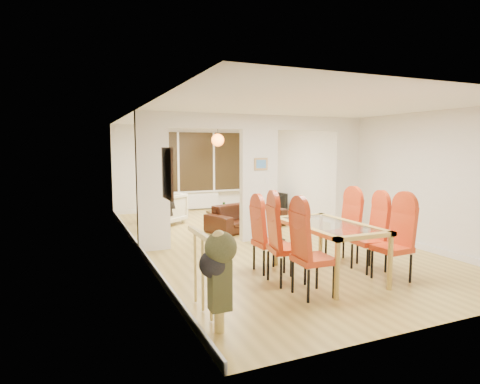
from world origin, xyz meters
TOP-DOWN VIEW (x-y plane):
  - floor at (0.00, 0.00)m, footprint 5.00×9.00m
  - room_walls at (0.00, 0.00)m, footprint 5.00×9.00m
  - divider_wall at (0.00, 0.00)m, footprint 5.00×0.18m
  - bay_window_blinds at (0.00, 4.44)m, footprint 3.00×0.08m
  - radiator at (0.00, 4.40)m, footprint 1.40×0.08m
  - pendant_light at (0.30, 3.30)m, footprint 0.36×0.36m
  - stair_newel at (-2.25, -3.20)m, footprint 0.40×1.20m
  - wall_poster at (-2.47, -2.40)m, footprint 0.04×0.52m
  - pillar_photo at (0.00, -0.10)m, footprint 0.30×0.03m
  - dining_table at (-0.12, -2.62)m, footprint 0.97×1.73m
  - dining_chair_la at (-0.76, -3.20)m, footprint 0.48×0.48m
  - dining_chair_lb at (-0.82, -2.61)m, footprint 0.54×0.54m
  - dining_chair_lc at (-0.81, -2.05)m, footprint 0.44×0.44m
  - dining_chair_ra at (0.63, -3.14)m, footprint 0.48×0.48m
  - dining_chair_rb at (0.65, -2.63)m, footprint 0.49×0.49m
  - dining_chair_rc at (0.55, -2.08)m, footprint 0.48×0.48m
  - sofa at (0.25, 1.14)m, footprint 2.19×1.44m
  - armchair at (-1.44, 2.48)m, footprint 1.19×1.20m
  - person at (-1.56, 1.87)m, footprint 0.70×0.48m
  - television at (2.00, 3.09)m, footprint 1.06×0.25m
  - coffee_table at (0.26, 2.36)m, footprint 1.19×0.76m
  - bottle at (0.10, 2.31)m, footprint 0.06×0.06m
  - bowl at (0.26, 2.29)m, footprint 0.20×0.20m
  - shoes at (0.20, -0.47)m, footprint 0.23×0.25m

SIDE VIEW (x-z plane):
  - floor at x=0.00m, z-range -0.01..0.01m
  - shoes at x=0.20m, z-range 0.00..0.10m
  - coffee_table at x=0.26m, z-range 0.00..0.25m
  - bowl at x=0.26m, z-range 0.25..0.30m
  - sofa at x=0.25m, z-range 0.00..0.60m
  - radiator at x=0.00m, z-range 0.05..0.55m
  - television at x=2.00m, z-range 0.00..0.61m
  - bottle at x=0.10m, z-range 0.25..0.51m
  - armchair at x=-1.44m, z-range 0.00..0.79m
  - dining_table at x=-0.12m, z-range 0.00..0.81m
  - dining_chair_lc at x=-0.81m, z-range 0.00..1.08m
  - stair_newel at x=-2.25m, z-range 0.00..1.10m
  - dining_chair_rb at x=0.65m, z-range 0.00..1.10m
  - dining_chair_rc at x=0.55m, z-range 0.00..1.12m
  - dining_chair_ra at x=0.63m, z-range 0.00..1.13m
  - dining_chair_la at x=-0.76m, z-range 0.00..1.16m
  - dining_chair_lb at x=-0.82m, z-range 0.00..1.17m
  - person at x=-1.56m, z-range 0.00..1.85m
  - room_walls at x=0.00m, z-range 0.00..2.60m
  - divider_wall at x=0.00m, z-range 0.00..2.60m
  - bay_window_blinds at x=0.00m, z-range 0.60..2.40m
  - wall_poster at x=-2.47m, z-range 1.27..1.94m
  - pillar_photo at x=0.00m, z-range 1.48..1.73m
  - pendant_light at x=0.30m, z-range 1.97..2.33m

